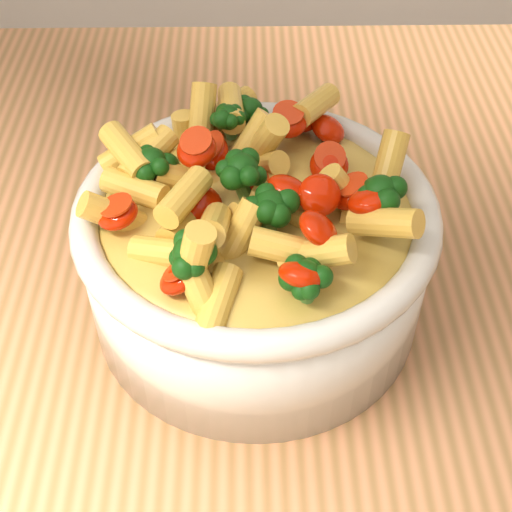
{
  "coord_description": "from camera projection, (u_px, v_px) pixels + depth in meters",
  "views": [
    {
      "loc": [
        0.01,
        -0.36,
        1.29
      ],
      "look_at": [
        0.01,
        -0.02,
        0.95
      ],
      "focal_mm": 50.0,
      "sensor_mm": 36.0,
      "label": 1
    }
  ],
  "objects": [
    {
      "name": "table",
      "position": [
        242.0,
        363.0,
        0.61
      ],
      "size": [
        1.2,
        0.8,
        0.9
      ],
      "color": "tan",
      "rests_on": "ground"
    },
    {
      "name": "pasta_salad",
      "position": [
        256.0,
        182.0,
        0.44
      ],
      "size": [
        0.19,
        0.19,
        0.04
      ],
      "color": "#FAC24F",
      "rests_on": "serving_bowl"
    },
    {
      "name": "serving_bowl",
      "position": [
        256.0,
        255.0,
        0.48
      ],
      "size": [
        0.24,
        0.24,
        0.1
      ],
      "color": "silver",
      "rests_on": "table"
    }
  ]
}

